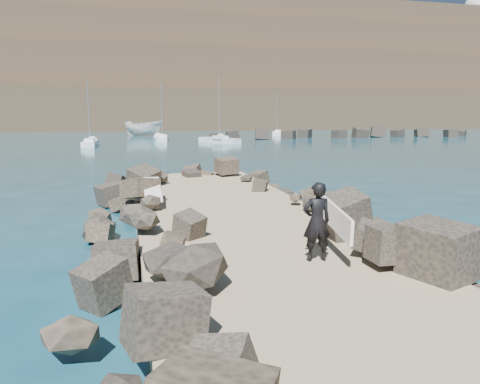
{
  "coord_description": "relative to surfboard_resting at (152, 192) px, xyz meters",
  "views": [
    {
      "loc": [
        -3.22,
        -14.23,
        3.78
      ],
      "look_at": [
        0.0,
        -1.0,
        1.5
      ],
      "focal_mm": 35.0,
      "sensor_mm": 36.0,
      "label": 1
    }
  ],
  "objects": [
    {
      "name": "sailboat_d",
      "position": [
        25.6,
        64.09,
        -0.69
      ],
      "size": [
        3.32,
        6.5,
        7.76
      ],
      "color": "white",
      "rests_on": "ground"
    },
    {
      "name": "breakwater_secondary",
      "position": [
        37.38,
        52.66,
        -0.44
      ],
      "size": [
        52.0,
        4.0,
        1.2
      ],
      "primitive_type": "cube",
      "color": "black",
      "rests_on": "ground"
    },
    {
      "name": "surfboard_resting",
      "position": [
        0.0,
        0.0,
        0.0
      ],
      "size": [
        0.6,
        2.33,
        0.08
      ],
      "primitive_type": "cube",
      "rotation": [
        0.0,
        0.0,
        -0.01
      ],
      "color": "white",
      "rests_on": "riprap_left"
    },
    {
      "name": "headland",
      "position": [
        12.38,
        157.66,
        14.96
      ],
      "size": [
        360.0,
        140.0,
        32.0
      ],
      "primitive_type": "cube",
      "color": "#2D4919",
      "rests_on": "ground"
    },
    {
      "name": "sailboat_b",
      "position": [
        4.19,
        50.36,
        -0.69
      ],
      "size": [
        2.18,
        6.79,
        8.09
      ],
      "color": "white",
      "rests_on": "ground"
    },
    {
      "name": "jetty",
      "position": [
        2.38,
        -4.34,
        -0.74
      ],
      "size": [
        6.0,
        26.0,
        0.6
      ],
      "primitive_type": "cube",
      "color": "#8C7759",
      "rests_on": "ground"
    },
    {
      "name": "riprap_right",
      "position": [
        5.28,
        -3.84,
        -0.54
      ],
      "size": [
        2.6,
        22.0,
        1.0
      ],
      "primitive_type": "cube",
      "color": "black",
      "rests_on": "ground"
    },
    {
      "name": "ground",
      "position": [
        2.38,
        -2.34,
        -1.04
      ],
      "size": [
        800.0,
        800.0,
        0.0
      ],
      "primitive_type": "plane",
      "color": "#0F384C",
      "rests_on": "ground"
    },
    {
      "name": "boat_imported",
      "position": [
        2.26,
        66.48,
        0.32
      ],
      "size": [
        7.47,
        5.5,
        2.71
      ],
      "primitive_type": "imported",
      "rotation": [
        0.0,
        0.0,
        1.11
      ],
      "color": "silver",
      "rests_on": "ground"
    },
    {
      "name": "riprap_left",
      "position": [
        -0.52,
        -3.84,
        -0.54
      ],
      "size": [
        2.6,
        22.0,
        1.0
      ],
      "primitive_type": "cube",
      "color": "black",
      "rests_on": "ground"
    },
    {
      "name": "sailboat_c",
      "position": [
        11.18,
        44.37,
        -0.69
      ],
      "size": [
        4.66,
        7.2,
        8.73
      ],
      "color": "white",
      "rests_on": "ground"
    },
    {
      "name": "headland_buildings",
      "position": [
        19.19,
        149.85,
        32.93
      ],
      "size": [
        137.5,
        30.5,
        5.0
      ],
      "color": "white",
      "rests_on": "headland"
    },
    {
      "name": "surfer_with_board",
      "position": [
        3.18,
        -7.36,
        0.44
      ],
      "size": [
        0.95,
        2.15,
        1.74
      ],
      "color": "black",
      "rests_on": "jetty"
    },
    {
      "name": "sailboat_a",
      "position": [
        -4.94,
        41.39,
        -0.69
      ],
      "size": [
        1.62,
        6.68,
        8.06
      ],
      "color": "white",
      "rests_on": "ground"
    },
    {
      "name": "radome",
      "position": [
        131.59,
        142.76,
        41.05
      ],
      "size": [
        10.97,
        10.97,
        17.36
      ],
      "color": "white",
      "rests_on": "headland"
    }
  ]
}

